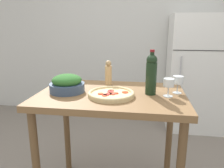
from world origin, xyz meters
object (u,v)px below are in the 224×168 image
object	(u,v)px
refrigerator	(196,73)
wine_glass_far	(178,81)
salad_bowl	(67,84)
wine_glass_near	(169,84)
pepper_mill	(108,73)
homemade_pizza	(111,94)
wine_bottle	(151,73)

from	to	relation	value
refrigerator	wine_glass_far	distance (m)	1.64
refrigerator	salad_bowl	xyz separation A→B (m)	(-1.31, -1.64, 0.21)
wine_glass_near	pepper_mill	distance (m)	0.55
wine_glass_near	refrigerator	bearing A→B (deg)	71.38
wine_glass_far	homemade_pizza	world-z (taller)	wine_glass_far
refrigerator	wine_glass_far	size ratio (longest dim) A/B	12.15
salad_bowl	wine_glass_far	bearing A→B (deg)	6.20
refrigerator	pepper_mill	bearing A→B (deg)	-126.81
wine_glass_near	wine_glass_far	distance (m)	0.12
wine_bottle	wine_glass_near	world-z (taller)	wine_bottle
wine_bottle	pepper_mill	bearing A→B (deg)	147.74
wine_glass_near	wine_glass_far	world-z (taller)	same
refrigerator	wine_bottle	bearing A→B (deg)	-112.90
refrigerator	wine_glass_far	xyz separation A→B (m)	(-0.48, -1.55, 0.25)
pepper_mill	homemade_pizza	xyz separation A→B (m)	(0.07, -0.32, -0.08)
wine_glass_far	homemade_pizza	bearing A→B (deg)	-162.69
pepper_mill	wine_glass_far	bearing A→B (deg)	-16.95
pepper_mill	salad_bowl	xyz separation A→B (m)	(-0.28, -0.26, -0.04)
pepper_mill	homemade_pizza	distance (m)	0.34
wine_glass_near	wine_glass_far	size ratio (longest dim) A/B	1.00
salad_bowl	homemade_pizza	distance (m)	0.36
wine_bottle	salad_bowl	xyz separation A→B (m)	(-0.63, -0.04, -0.09)
refrigerator	salad_bowl	world-z (taller)	refrigerator
refrigerator	salad_bowl	distance (m)	2.11
wine_glass_near	wine_glass_far	xyz separation A→B (m)	(0.08, 0.09, -0.00)
wine_bottle	refrigerator	bearing A→B (deg)	67.10
pepper_mill	refrigerator	bearing A→B (deg)	53.19
pepper_mill	wine_bottle	bearing A→B (deg)	-32.26
wine_glass_near	wine_bottle	bearing A→B (deg)	163.29
pepper_mill	wine_glass_near	bearing A→B (deg)	-28.60
wine_glass_far	refrigerator	bearing A→B (deg)	72.89
wine_glass_near	pepper_mill	world-z (taller)	pepper_mill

